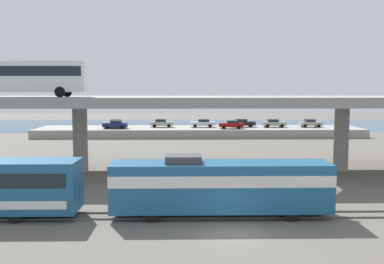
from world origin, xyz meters
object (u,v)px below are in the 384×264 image
at_px(parked_car_0, 203,123).
at_px(parked_car_4, 115,124).
at_px(train_locomotive, 231,184).
at_px(transit_bus_on_overpass, 25,76).
at_px(parked_car_2, 310,123).
at_px(parked_car_7, 162,123).
at_px(parked_car_1, 231,124).
at_px(parked_car_5, 242,123).
at_px(parked_car_3, 274,123).
at_px(parked_car_6, 115,123).

height_order(parked_car_0, parked_car_4, same).
xyz_separation_m(train_locomotive, transit_bus_on_overpass, (-18.60, 13.89, 7.68)).
xyz_separation_m(parked_car_2, parked_car_7, (-27.76, 0.51, -0.00)).
bearing_deg(parked_car_4, transit_bus_on_overpass, 84.86).
distance_m(parked_car_1, parked_car_5, 4.25).
height_order(parked_car_2, parked_car_3, same).
relative_size(parked_car_1, parked_car_3, 0.99).
distance_m(parked_car_4, parked_car_6, 2.47).
height_order(train_locomotive, parked_car_3, train_locomotive).
distance_m(transit_bus_on_overpass, parked_car_5, 46.95).
bearing_deg(train_locomotive, parked_car_3, 75.16).
xyz_separation_m(parked_car_1, parked_car_5, (2.45, 3.47, 0.00)).
distance_m(parked_car_0, parked_car_7, 7.65).
bearing_deg(parked_car_0, train_locomotive, 89.59).
relative_size(parked_car_2, parked_car_5, 0.87).
relative_size(parked_car_4, parked_car_5, 0.92).
relative_size(transit_bus_on_overpass, parked_car_0, 2.68).
relative_size(parked_car_6, parked_car_7, 0.94).
relative_size(train_locomotive, parked_car_6, 3.84).
height_order(parked_car_4, parked_car_7, same).
xyz_separation_m(transit_bus_on_overpass, parked_car_1, (23.95, 34.59, -7.60)).
xyz_separation_m(parked_car_2, parked_car_3, (-6.89, -0.04, 0.00)).
bearing_deg(parked_car_0, parked_car_2, 179.33).
distance_m(parked_car_3, parked_car_5, 5.82).
relative_size(transit_bus_on_overpass, parked_car_6, 2.94).
distance_m(transit_bus_on_overpass, parked_car_6, 38.43).
relative_size(parked_car_1, parked_car_7, 0.99).
relative_size(train_locomotive, parked_car_2, 3.83).
relative_size(parked_car_3, parked_car_4, 0.99).
relative_size(transit_bus_on_overpass, parked_car_4, 2.76).
relative_size(transit_bus_on_overpass, parked_car_2, 2.93).
bearing_deg(parked_car_0, parked_car_6, 0.37).
xyz_separation_m(train_locomotive, parked_car_4, (-15.44, 49.04, 0.09)).
xyz_separation_m(parked_car_1, parked_car_2, (15.13, 2.86, 0.00)).
relative_size(parked_car_0, parked_car_3, 1.04).
bearing_deg(transit_bus_on_overpass, parked_car_4, 84.86).
xyz_separation_m(parked_car_2, parked_car_5, (-12.68, 0.62, 0.00)).
bearing_deg(parked_car_7, parked_car_6, -177.50).
distance_m(parked_car_0, parked_car_5, 7.45).
distance_m(transit_bus_on_overpass, parked_car_4, 36.10).
xyz_separation_m(train_locomotive, parked_car_6, (-15.91, 51.47, 0.08)).
distance_m(parked_car_0, parked_car_1, 5.87).
height_order(train_locomotive, transit_bus_on_overpass, transit_bus_on_overpass).
relative_size(parked_car_5, parked_car_6, 1.15).
distance_m(parked_car_0, parked_car_4, 16.01).
bearing_deg(train_locomotive, parked_car_1, 83.70).
relative_size(parked_car_2, parked_car_3, 0.95).
height_order(train_locomotive, parked_car_2, train_locomotive).
bearing_deg(parked_car_7, transit_bus_on_overpass, -106.62).
bearing_deg(parked_car_3, parked_car_0, 178.79).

